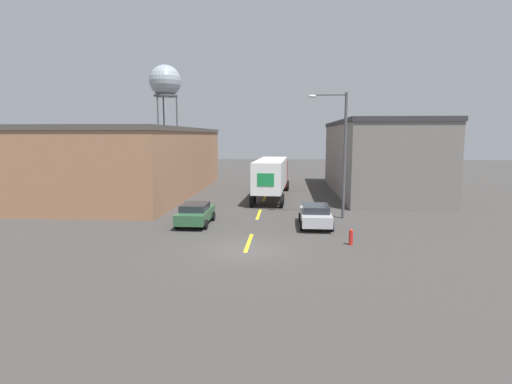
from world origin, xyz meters
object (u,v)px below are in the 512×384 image
water_tower (165,82)px  street_lamp (341,147)px  parked_car_right_near (315,215)px  parked_car_left_near (195,213)px  semi_truck (272,174)px  fire_hydrant (351,237)px

water_tower → street_lamp: 54.34m
parked_car_right_near → water_tower: size_ratio=0.22×
water_tower → parked_car_left_near: bearing=-71.3°
semi_truck → street_lamp: 11.27m
parked_car_left_near → water_tower: water_tower is taller
street_lamp → fire_hydrant: 8.44m
parked_car_right_near → parked_car_left_near: size_ratio=1.00×
semi_truck → parked_car_right_near: 12.91m
parked_car_right_near → fire_hydrant: parked_car_right_near is taller
street_lamp → parked_car_right_near: bearing=-123.7°
water_tower → street_lamp: size_ratio=2.15×
parked_car_right_near → parked_car_left_near: bearing=-179.7°
fire_hydrant → parked_car_left_near: bearing=155.8°
semi_truck → water_tower: water_tower is taller
fire_hydrant → street_lamp: bearing=88.0°
parked_car_right_near → street_lamp: (1.84, 2.76, 4.30)m
water_tower → parked_car_right_near: bearing=-63.5°
water_tower → street_lamp: (26.35, -46.33, -10.61)m
parked_car_left_near → street_lamp: street_lamp is taller
parked_car_right_near → water_tower: water_tower is taller
water_tower → street_lamp: bearing=-60.4°
water_tower → fire_hydrant: size_ratio=21.57×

